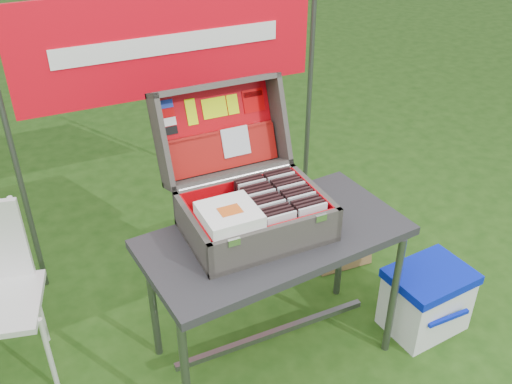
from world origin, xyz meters
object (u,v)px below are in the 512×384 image
table (274,296)px  suitcase (250,173)px  cardboard_box (345,242)px  cooler (426,299)px

table → suitcase: size_ratio=1.93×
suitcase → cardboard_box: 1.15m
cooler → cardboard_box: cooler is taller
suitcase → cardboard_box: (0.76, 0.31, -0.82)m
suitcase → cardboard_box: size_ratio=1.70×
table → suitcase: suitcase is taller
cooler → cardboard_box: size_ratio=1.15×
cooler → cardboard_box: bearing=94.9°
suitcase → cooler: (0.86, -0.29, -0.81)m
table → suitcase: 0.64m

